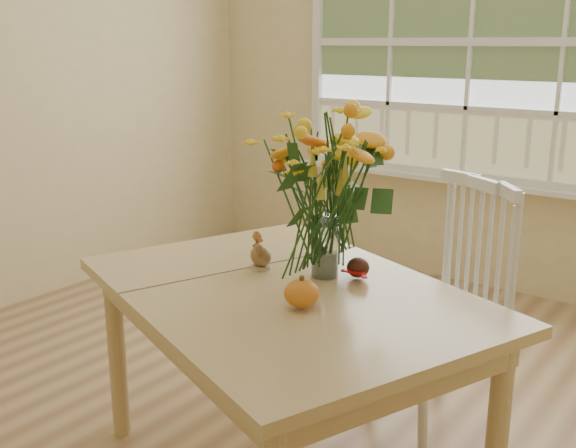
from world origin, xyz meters
The scene contains 9 objects.
floor centered at (0.00, 0.00, -0.01)m, with size 4.00×4.50×0.01m, color #966C48.
wall_back centered at (0.00, 2.25, 1.35)m, with size 4.00×0.02×2.70m, color beige.
window centered at (0.00, 2.21, 1.53)m, with size 2.42×0.12×1.74m.
dining_table centered at (0.36, -0.15, 0.65)m, with size 1.65×1.42×0.74m.
windsor_chair centered at (0.66, 0.59, 0.56)m, with size 0.63×0.62×1.01m.
flower_vase centered at (0.40, 0.03, 1.07)m, with size 0.45×0.45×0.54m.
pumpkin centered at (0.51, -0.26, 0.79)m, with size 0.11×0.11×0.09m, color #CE5E18.
turkey_figurine centered at (0.17, -0.05, 0.79)m, with size 0.11×0.10×0.12m.
dark_gourd centered at (0.51, 0.08, 0.78)m, with size 0.13×0.11×0.07m.
Camera 1 is at (1.65, -1.87, 1.55)m, focal length 42.00 mm.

